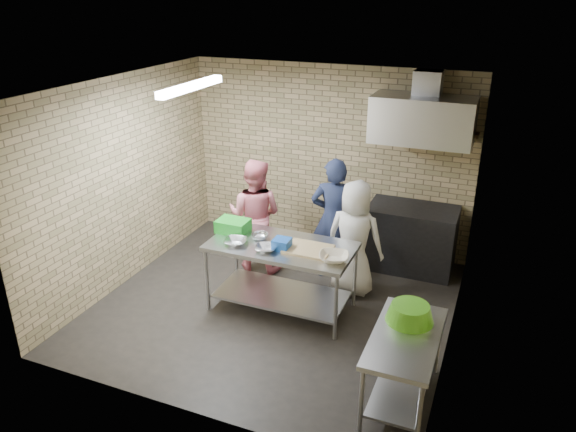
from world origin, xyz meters
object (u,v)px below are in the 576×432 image
object	(u,v)px
side_counter	(403,368)
man_navy	(334,219)
prep_table	(281,277)
bottle_green	(460,126)
green_crate	(233,226)
woman_white	(354,238)
stove	(411,238)
bottle_red	(428,122)
green_basin	(410,313)
blue_tub	(282,244)
woman_pink	(255,215)

from	to	relation	value
side_counter	man_navy	bearing A→B (deg)	123.17
prep_table	bottle_green	world-z (taller)	bottle_green
green_crate	bottle_green	xyz separation A→B (m)	(2.40, 1.78, 1.07)
green_crate	woman_white	world-z (taller)	woman_white
stove	bottle_green	distance (m)	1.65
green_crate	bottle_red	xyz separation A→B (m)	(2.00, 1.78, 1.09)
man_navy	green_crate	bearing A→B (deg)	29.74
green_basin	man_navy	bearing A→B (deg)	126.14
stove	man_navy	world-z (taller)	man_navy
stove	woman_white	size ratio (longest dim) A/B	0.80
green_basin	bottle_red	xyz separation A→B (m)	(-0.38, 2.74, 1.19)
woman_white	side_counter	bearing A→B (deg)	121.36
green_basin	bottle_green	world-z (taller)	bottle_green
prep_table	green_crate	size ratio (longest dim) A/B	4.50
woman_white	bottle_red	bearing A→B (deg)	-114.99
stove	man_navy	xyz separation A→B (m)	(-0.93, -0.63, 0.39)
bottle_red	man_navy	distance (m)	1.78
green_crate	blue_tub	size ratio (longest dim) A/B	2.00
stove	bottle_red	xyz separation A→B (m)	(0.05, 0.24, 1.58)
green_basin	stove	bearing A→B (deg)	99.76
side_counter	blue_tub	world-z (taller)	blue_tub
woman_pink	blue_tub	bearing A→B (deg)	125.72
bottle_red	woman_white	distance (m)	1.84
blue_tub	bottle_red	distance (m)	2.60
green_basin	woman_white	xyz separation A→B (m)	(-0.99, 1.57, -0.08)
side_counter	bottle_red	xyz separation A→B (m)	(-0.40, 2.99, 1.65)
side_counter	green_crate	size ratio (longest dim) A/B	3.13
side_counter	stove	distance (m)	2.79
blue_tub	woman_pink	size ratio (longest dim) A/B	0.12
blue_tub	prep_table	bearing A→B (deg)	116.57
green_basin	bottle_green	size ratio (longest dim) A/B	3.07
blue_tub	stove	bearing A→B (deg)	55.65
bottle_red	man_navy	bearing A→B (deg)	-138.35
stove	green_basin	xyz separation A→B (m)	(0.43, -2.50, 0.38)
bottle_red	bottle_green	world-z (taller)	bottle_red
woman_pink	woman_white	size ratio (longest dim) A/B	1.05
stove	bottle_red	bearing A→B (deg)	78.23
bottle_red	prep_table	bearing A→B (deg)	-124.44
woman_white	bottle_green	bearing A→B (deg)	-128.28
green_crate	woman_pink	world-z (taller)	woman_pink
stove	green_crate	distance (m)	2.53
woman_white	stove	bearing A→B (deg)	-118.47
blue_tub	side_counter	bearing A→B (deg)	-30.98
side_counter	man_navy	size ratio (longest dim) A/B	0.72
bottle_green	woman_white	bearing A→B (deg)	-130.66
side_counter	bottle_green	xyz separation A→B (m)	(0.00, 2.99, 1.64)
green_crate	woman_pink	bearing A→B (deg)	93.49
bottle_green	stove	bearing A→B (deg)	-151.93
green_crate	bottle_green	distance (m)	3.18
bottle_red	man_navy	world-z (taller)	bottle_red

